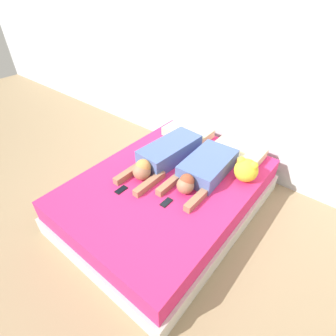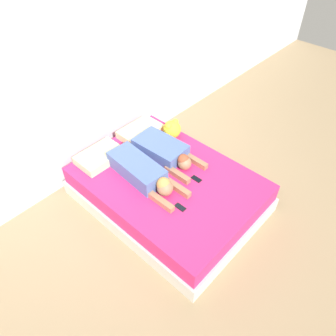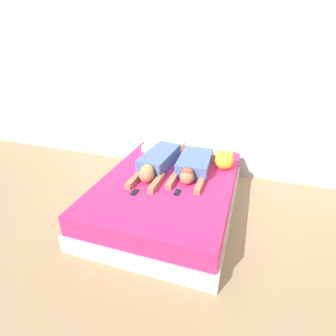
{
  "view_description": "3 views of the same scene",
  "coord_description": "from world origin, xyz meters",
  "px_view_note": "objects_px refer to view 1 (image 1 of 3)",
  "views": [
    {
      "loc": [
        1.32,
        -1.63,
        2.22
      ],
      "look_at": [
        0.0,
        0.0,
        0.59
      ],
      "focal_mm": 28.0,
      "sensor_mm": 36.0,
      "label": 1
    },
    {
      "loc": [
        -2.05,
        -1.9,
        3.26
      ],
      "look_at": [
        0.0,
        0.0,
        0.59
      ],
      "focal_mm": 35.0,
      "sensor_mm": 36.0,
      "label": 2
    },
    {
      "loc": [
        0.9,
        -2.7,
        2.05
      ],
      "look_at": [
        0.0,
        0.0,
        0.59
      ],
      "focal_mm": 28.0,
      "sensor_mm": 36.0,
      "label": 3
    }
  ],
  "objects_px": {
    "cell_phone_right": "(166,202)",
    "plush_toy": "(246,170)",
    "bed": "(168,195)",
    "pillow_head_right": "(238,152)",
    "person_left": "(164,155)",
    "cell_phone_left": "(121,190)",
    "person_right": "(204,169)",
    "pillow_head_left": "(188,132)"
  },
  "relations": [
    {
      "from": "bed",
      "to": "cell_phone_right",
      "type": "relative_size",
      "value": 17.24
    },
    {
      "from": "pillow_head_left",
      "to": "person_left",
      "type": "xyz_separation_m",
      "value": [
        0.14,
        -0.65,
        0.05
      ]
    },
    {
      "from": "person_right",
      "to": "cell_phone_left",
      "type": "relative_size",
      "value": 7.56
    },
    {
      "from": "cell_phone_left",
      "to": "plush_toy",
      "type": "bearing_deg",
      "value": 46.51
    },
    {
      "from": "person_left",
      "to": "cell_phone_right",
      "type": "distance_m",
      "value": 0.65
    },
    {
      "from": "cell_phone_right",
      "to": "plush_toy",
      "type": "xyz_separation_m",
      "value": [
        0.42,
        0.78,
        0.12
      ]
    },
    {
      "from": "bed",
      "to": "plush_toy",
      "type": "height_order",
      "value": "plush_toy"
    },
    {
      "from": "person_left",
      "to": "person_right",
      "type": "height_order",
      "value": "person_left"
    },
    {
      "from": "bed",
      "to": "person_right",
      "type": "relative_size",
      "value": 2.28
    },
    {
      "from": "bed",
      "to": "pillow_head_left",
      "type": "height_order",
      "value": "pillow_head_left"
    },
    {
      "from": "pillow_head_left",
      "to": "pillow_head_right",
      "type": "relative_size",
      "value": 1.0
    },
    {
      "from": "cell_phone_left",
      "to": "plush_toy",
      "type": "distance_m",
      "value": 1.28
    },
    {
      "from": "bed",
      "to": "plush_toy",
      "type": "relative_size",
      "value": 8.65
    },
    {
      "from": "bed",
      "to": "cell_phone_left",
      "type": "distance_m",
      "value": 0.55
    },
    {
      "from": "cell_phone_left",
      "to": "cell_phone_right",
      "type": "bearing_deg",
      "value": 17.79
    },
    {
      "from": "pillow_head_right",
      "to": "cell_phone_left",
      "type": "distance_m",
      "value": 1.42
    },
    {
      "from": "pillow_head_right",
      "to": "person_right",
      "type": "distance_m",
      "value": 0.58
    },
    {
      "from": "pillow_head_left",
      "to": "pillow_head_right",
      "type": "bearing_deg",
      "value": 0.0
    },
    {
      "from": "cell_phone_right",
      "to": "pillow_head_left",
      "type": "bearing_deg",
      "value": 116.4
    },
    {
      "from": "pillow_head_left",
      "to": "plush_toy",
      "type": "distance_m",
      "value": 1.04
    },
    {
      "from": "cell_phone_right",
      "to": "plush_toy",
      "type": "relative_size",
      "value": 0.5
    },
    {
      "from": "person_right",
      "to": "plush_toy",
      "type": "distance_m",
      "value": 0.43
    },
    {
      "from": "person_left",
      "to": "cell_phone_left",
      "type": "distance_m",
      "value": 0.64
    },
    {
      "from": "person_left",
      "to": "person_right",
      "type": "distance_m",
      "value": 0.48
    },
    {
      "from": "person_left",
      "to": "cell_phone_left",
      "type": "height_order",
      "value": "person_left"
    },
    {
      "from": "pillow_head_left",
      "to": "bed",
      "type": "bearing_deg",
      "value": -67.31
    },
    {
      "from": "bed",
      "to": "pillow_head_right",
      "type": "distance_m",
      "value": 0.96
    },
    {
      "from": "pillow_head_right",
      "to": "person_left",
      "type": "distance_m",
      "value": 0.87
    },
    {
      "from": "cell_phone_left",
      "to": "pillow_head_left",
      "type": "bearing_deg",
      "value": 94.41
    },
    {
      "from": "cell_phone_left",
      "to": "cell_phone_right",
      "type": "relative_size",
      "value": 1.0
    },
    {
      "from": "pillow_head_left",
      "to": "person_left",
      "type": "relative_size",
      "value": 0.52
    },
    {
      "from": "cell_phone_left",
      "to": "pillow_head_right",
      "type": "bearing_deg",
      "value": 64.33
    },
    {
      "from": "person_right",
      "to": "cell_phone_left",
      "type": "height_order",
      "value": "person_right"
    },
    {
      "from": "pillow_head_right",
      "to": "person_left",
      "type": "xyz_separation_m",
      "value": [
        -0.58,
        -0.65,
        0.05
      ]
    },
    {
      "from": "cell_phone_right",
      "to": "plush_toy",
      "type": "bearing_deg",
      "value": 61.85
    },
    {
      "from": "person_right",
      "to": "cell_phone_right",
      "type": "relative_size",
      "value": 7.56
    },
    {
      "from": "person_left",
      "to": "plush_toy",
      "type": "height_order",
      "value": "plush_toy"
    },
    {
      "from": "pillow_head_left",
      "to": "cell_phone_right",
      "type": "bearing_deg",
      "value": -63.6
    },
    {
      "from": "bed",
      "to": "pillow_head_right",
      "type": "relative_size",
      "value": 3.83
    },
    {
      "from": "bed",
      "to": "plush_toy",
      "type": "xyz_separation_m",
      "value": [
        0.62,
        0.5,
        0.35
      ]
    },
    {
      "from": "pillow_head_right",
      "to": "cell_phone_left",
      "type": "bearing_deg",
      "value": -115.67
    },
    {
      "from": "cell_phone_left",
      "to": "plush_toy",
      "type": "xyz_separation_m",
      "value": [
        0.88,
        0.92,
        0.12
      ]
    }
  ]
}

